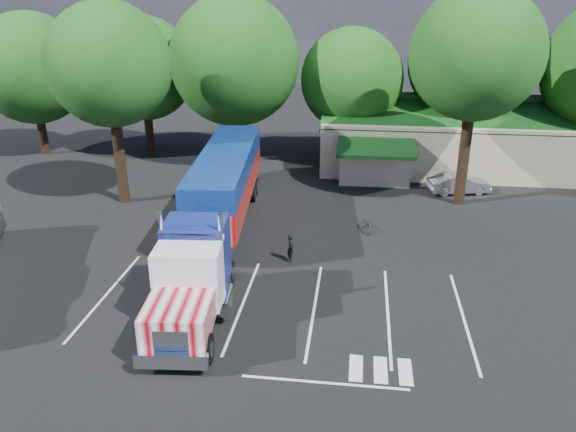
# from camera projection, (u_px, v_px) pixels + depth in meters

# --- Properties ---
(ground) EXTENTS (120.00, 120.00, 0.00)m
(ground) POSITION_uv_depth(u_px,v_px,m) (265.00, 247.00, 30.58)
(ground) COLOR black
(ground) RESTS_ON ground
(event_hall) EXTENTS (24.20, 14.12, 5.55)m
(event_hall) POSITION_uv_depth(u_px,v_px,m) (473.00, 138.00, 44.51)
(event_hall) COLOR #BCAF8C
(event_hall) RESTS_ON ground
(tree_row_a) EXTENTS (9.00, 9.00, 11.68)m
(tree_row_a) POSITION_uv_depth(u_px,v_px,m) (32.00, 68.00, 45.76)
(tree_row_a) COLOR black
(tree_row_a) RESTS_ON ground
(tree_row_b) EXTENTS (8.40, 8.40, 11.35)m
(tree_row_b) POSITION_uv_depth(u_px,v_px,m) (144.00, 69.00, 45.89)
(tree_row_b) COLOR black
(tree_row_b) RESTS_ON ground
(tree_row_c) EXTENTS (10.00, 10.00, 13.05)m
(tree_row_c) POSITION_uv_depth(u_px,v_px,m) (235.00, 61.00, 43.12)
(tree_row_c) COLOR black
(tree_row_c) RESTS_ON ground
(tree_row_d) EXTENTS (8.00, 8.00, 10.60)m
(tree_row_d) POSITION_uv_depth(u_px,v_px,m) (352.00, 80.00, 43.77)
(tree_row_d) COLOR black
(tree_row_d) RESTS_ON ground
(tree_row_e) EXTENTS (9.60, 9.60, 12.90)m
(tree_row_e) POSITION_uv_depth(u_px,v_px,m) (472.00, 61.00, 42.60)
(tree_row_e) COLOR black
(tree_row_e) RESTS_ON ground
(tree_near_left) EXTENTS (7.60, 7.60, 12.65)m
(tree_near_left) POSITION_uv_depth(u_px,v_px,m) (109.00, 65.00, 34.10)
(tree_near_left) COLOR black
(tree_near_left) RESTS_ON ground
(tree_near_right) EXTENTS (8.00, 8.00, 13.50)m
(tree_near_right) POSITION_uv_depth(u_px,v_px,m) (476.00, 55.00, 33.52)
(tree_near_right) COLOR black
(tree_near_right) RESTS_ON ground
(semi_truck) EXTENTS (4.84, 22.09, 4.59)m
(semi_truck) POSITION_uv_depth(u_px,v_px,m) (219.00, 197.00, 30.38)
(semi_truck) COLOR black
(semi_truck) RESTS_ON ground
(woman) EXTENTS (0.46, 0.61, 1.50)m
(woman) POSITION_uv_depth(u_px,v_px,m) (291.00, 248.00, 28.73)
(woman) COLOR black
(woman) RESTS_ON ground
(bicycle) EXTENTS (0.97, 1.73, 0.86)m
(bicycle) POSITION_uv_depth(u_px,v_px,m) (367.00, 224.00, 32.52)
(bicycle) COLOR black
(bicycle) RESTS_ON ground
(silver_sedan) EXTENTS (4.42, 2.41, 1.38)m
(silver_sedan) POSITION_uv_depth(u_px,v_px,m) (459.00, 184.00, 38.58)
(silver_sedan) COLOR #A9ADB1
(silver_sedan) RESTS_ON ground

